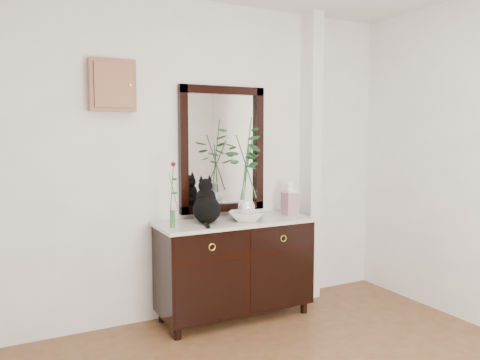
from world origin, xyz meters
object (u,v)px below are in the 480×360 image
sideboard (235,263)px  lotus_bowl (246,216)px  ginger_jar (290,197)px  cat (207,201)px

sideboard → lotus_bowl: (0.08, -0.06, 0.41)m
sideboard → ginger_jar: 0.78m
sideboard → cat: cat is taller
cat → lotus_bowl: 0.37m
sideboard → cat: size_ratio=3.61×
sideboard → ginger_jar: (0.57, 0.02, 0.53)m
lotus_bowl → ginger_jar: ginger_jar is taller
sideboard → cat: (-0.26, -0.01, 0.56)m
cat → ginger_jar: cat is taller
cat → lotus_bowl: cat is taller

